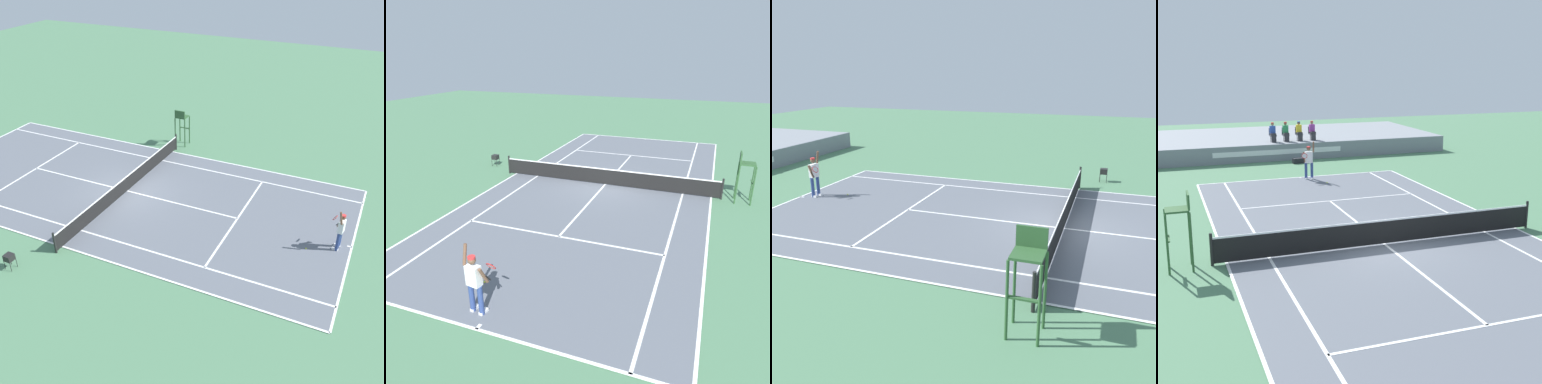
% 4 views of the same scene
% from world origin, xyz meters
% --- Properties ---
extents(ground_plane, '(80.00, 80.00, 0.00)m').
position_xyz_m(ground_plane, '(0.00, 0.00, 0.00)').
color(ground_plane, '#4C7A56').
extents(court, '(11.08, 23.88, 0.03)m').
position_xyz_m(court, '(0.00, 0.00, 0.01)').
color(court, slate).
rests_on(court, ground).
extents(net, '(11.98, 0.10, 1.07)m').
position_xyz_m(net, '(0.00, 0.00, 0.52)').
color(net, black).
rests_on(net, ground).
extents(barrier_wall, '(23.70, 0.25, 1.08)m').
position_xyz_m(barrier_wall, '(0.00, 17.31, 0.54)').
color(barrier_wall, gray).
rests_on(barrier_wall, ground).
extents(bleacher_platform, '(23.70, 9.60, 1.08)m').
position_xyz_m(bleacher_platform, '(0.00, 22.23, 0.54)').
color(bleacher_platform, gray).
rests_on(bleacher_platform, ground).
extents(spectator_seated_0, '(0.44, 0.60, 1.26)m').
position_xyz_m(spectator_seated_0, '(-0.10, 18.41, 1.69)').
color(spectator_seated_0, '#474C56').
rests_on(spectator_seated_0, bleacher_platform).
extents(spectator_seated_1, '(0.44, 0.60, 1.26)m').
position_xyz_m(spectator_seated_1, '(0.76, 18.41, 1.69)').
color(spectator_seated_1, '#474C56').
rests_on(spectator_seated_1, bleacher_platform).
extents(spectator_seated_2, '(0.44, 0.60, 1.26)m').
position_xyz_m(spectator_seated_2, '(1.67, 18.41, 1.69)').
color(spectator_seated_2, '#474C56').
rests_on(spectator_seated_2, bleacher_platform).
extents(spectator_seated_3, '(0.44, 0.60, 1.26)m').
position_xyz_m(spectator_seated_3, '(2.57, 18.41, 1.69)').
color(spectator_seated_3, '#474C56').
rests_on(spectator_seated_3, bleacher_platform).
extents(tennis_player, '(0.80, 0.62, 2.08)m').
position_xyz_m(tennis_player, '(0.35, 11.28, 0.99)').
color(tennis_player, navy).
rests_on(tennis_player, ground).
extents(tennis_ball, '(0.07, 0.07, 0.07)m').
position_xyz_m(tennis_ball, '(0.99, 10.03, 0.03)').
color(tennis_ball, '#D1E533').
rests_on(tennis_ball, ground).
extents(umpire_chair, '(0.77, 0.77, 2.44)m').
position_xyz_m(umpire_chair, '(-6.82, 0.00, 1.56)').
color(umpire_chair, '#2D562D').
rests_on(umpire_chair, ground).
extents(equipment_bag, '(0.93, 0.42, 0.32)m').
position_xyz_m(equipment_bag, '(1.07, 16.09, 0.16)').
color(equipment_bag, black).
rests_on(equipment_bag, ground).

